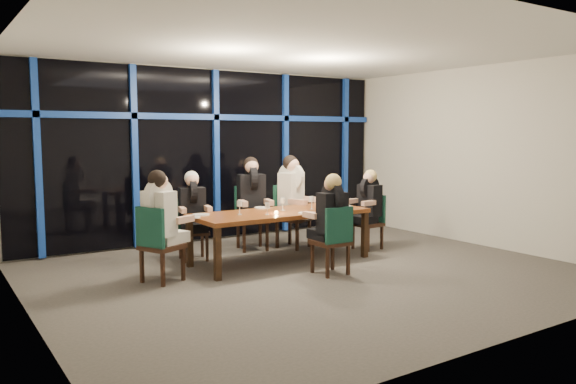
# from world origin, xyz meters

# --- Properties ---
(room) EXTENTS (7.04, 7.00, 3.02)m
(room) POSITION_xyz_m (0.00, 0.00, 2.02)
(room) COLOR #57514D
(room) RESTS_ON ground
(window_wall) EXTENTS (6.86, 0.43, 2.94)m
(window_wall) POSITION_xyz_m (0.01, 2.93, 1.55)
(window_wall) COLOR black
(window_wall) RESTS_ON ground
(dining_table) EXTENTS (2.60, 1.00, 0.75)m
(dining_table) POSITION_xyz_m (0.00, 0.80, 0.68)
(dining_table) COLOR brown
(dining_table) RESTS_ON ground
(chair_far_left) EXTENTS (0.50, 0.50, 0.90)m
(chair_far_left) POSITION_xyz_m (-1.00, 1.70, 0.50)
(chair_far_left) COLOR black
(chair_far_left) RESTS_ON ground
(chair_far_mid) EXTENTS (0.58, 0.58, 1.02)m
(chair_far_mid) POSITION_xyz_m (0.11, 1.88, 0.57)
(chair_far_mid) COLOR black
(chair_far_mid) RESTS_ON ground
(chair_far_right) EXTENTS (0.64, 0.64, 1.04)m
(chair_far_right) POSITION_xyz_m (0.71, 1.65, 0.58)
(chair_far_right) COLOR black
(chair_far_right) RESTS_ON ground
(chair_end_left) EXTENTS (0.60, 0.60, 0.97)m
(chair_end_left) POSITION_xyz_m (-1.93, 0.66, 0.54)
(chair_end_left) COLOR black
(chair_end_left) RESTS_ON ground
(chair_end_right) EXTENTS (0.45, 0.45, 0.88)m
(chair_end_right) POSITION_xyz_m (1.76, 0.80, 0.49)
(chair_end_right) COLOR black
(chair_end_right) RESTS_ON ground
(chair_near_mid) EXTENTS (0.43, 0.43, 0.92)m
(chair_near_mid) POSITION_xyz_m (0.17, -0.24, 0.51)
(chair_near_mid) COLOR black
(chair_near_mid) RESTS_ON ground
(diner_far_left) EXTENTS (0.50, 0.60, 0.88)m
(diner_far_left) POSITION_xyz_m (-1.01, 1.62, 0.87)
(diner_far_left) COLOR black
(diner_far_left) RESTS_ON ground
(diner_far_mid) EXTENTS (0.58, 0.69, 1.00)m
(diner_far_mid) POSITION_xyz_m (0.09, 1.79, 0.98)
(diner_far_mid) COLOR black
(diner_far_mid) RESTS_ON ground
(diner_far_right) EXTENTS (0.65, 0.71, 1.01)m
(diner_far_right) POSITION_xyz_m (0.74, 1.57, 0.99)
(diner_far_right) COLOR silver
(diner_far_right) RESTS_ON ground
(diner_end_left) EXTENTS (0.67, 0.62, 0.95)m
(diner_end_left) POSITION_xyz_m (-1.85, 0.70, 0.93)
(diner_end_left) COLOR silver
(diner_end_left) RESTS_ON ground
(diner_end_right) EXTENTS (0.57, 0.46, 0.86)m
(diner_end_right) POSITION_xyz_m (1.69, 0.80, 0.84)
(diner_end_right) COLOR black
(diner_end_right) RESTS_ON ground
(diner_near_mid) EXTENTS (0.46, 0.57, 0.90)m
(diner_near_mid) POSITION_xyz_m (0.18, -0.16, 0.88)
(diner_near_mid) COLOR black
(diner_near_mid) RESTS_ON ground
(plate_far_left) EXTENTS (0.24, 0.24, 0.01)m
(plate_far_left) POSITION_xyz_m (-1.14, 1.07, 0.76)
(plate_far_left) COLOR white
(plate_far_left) RESTS_ON dining_table
(plate_far_mid) EXTENTS (0.24, 0.24, 0.01)m
(plate_far_mid) POSITION_xyz_m (-0.04, 1.25, 0.76)
(plate_far_mid) COLOR white
(plate_far_mid) RESTS_ON dining_table
(plate_far_right) EXTENTS (0.24, 0.24, 0.01)m
(plate_far_right) POSITION_xyz_m (0.97, 1.05, 0.76)
(plate_far_right) COLOR white
(plate_far_right) RESTS_ON dining_table
(plate_end_left) EXTENTS (0.24, 0.24, 0.01)m
(plate_end_left) POSITION_xyz_m (-1.28, 0.93, 0.76)
(plate_end_left) COLOR white
(plate_end_left) RESTS_ON dining_table
(plate_end_right) EXTENTS (0.24, 0.24, 0.01)m
(plate_end_right) POSITION_xyz_m (1.12, 0.74, 0.76)
(plate_end_right) COLOR white
(plate_end_right) RESTS_ON dining_table
(plate_near_mid) EXTENTS (0.24, 0.24, 0.01)m
(plate_near_mid) POSITION_xyz_m (0.18, 0.40, 0.76)
(plate_near_mid) COLOR white
(plate_near_mid) RESTS_ON dining_table
(wine_bottle) EXTENTS (0.07, 0.07, 0.32)m
(wine_bottle) POSITION_xyz_m (1.05, 0.70, 0.87)
(wine_bottle) COLOR black
(wine_bottle) RESTS_ON dining_table
(water_pitcher) EXTENTS (0.13, 0.12, 0.21)m
(water_pitcher) POSITION_xyz_m (0.82, 0.66, 0.86)
(water_pitcher) COLOR silver
(water_pitcher) RESTS_ON dining_table
(tea_light) EXTENTS (0.05, 0.05, 0.03)m
(tea_light) POSITION_xyz_m (-0.17, 0.64, 0.77)
(tea_light) COLOR #FFA44C
(tea_light) RESTS_ON dining_table
(wine_glass_a) EXTENTS (0.06, 0.06, 0.17)m
(wine_glass_a) POSITION_xyz_m (-0.34, 0.61, 0.87)
(wine_glass_a) COLOR white
(wine_glass_a) RESTS_ON dining_table
(wine_glass_b) EXTENTS (0.07, 0.07, 0.19)m
(wine_glass_b) POSITION_xyz_m (0.08, 0.86, 0.89)
(wine_glass_b) COLOR silver
(wine_glass_b) RESTS_ON dining_table
(wine_glass_c) EXTENTS (0.08, 0.08, 0.19)m
(wine_glass_c) POSITION_xyz_m (0.51, 0.73, 0.89)
(wine_glass_c) COLOR silver
(wine_glass_c) RESTS_ON dining_table
(wine_glass_d) EXTENTS (0.07, 0.07, 0.19)m
(wine_glass_d) POSITION_xyz_m (-0.66, 0.83, 0.89)
(wine_glass_d) COLOR white
(wine_glass_d) RESTS_ON dining_table
(wine_glass_e) EXTENTS (0.07, 0.07, 0.18)m
(wine_glass_e) POSITION_xyz_m (0.88, 1.03, 0.88)
(wine_glass_e) COLOR silver
(wine_glass_e) RESTS_ON dining_table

